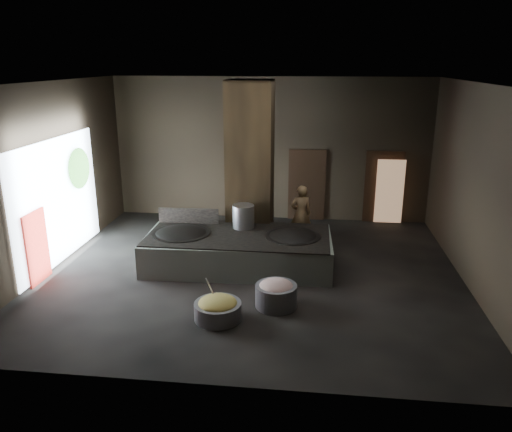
# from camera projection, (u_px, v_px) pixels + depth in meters

# --- Properties ---
(floor) EXTENTS (10.00, 9.00, 0.10)m
(floor) POSITION_uv_depth(u_px,v_px,m) (253.00, 274.00, 12.26)
(floor) COLOR black
(floor) RESTS_ON ground
(ceiling) EXTENTS (10.00, 9.00, 0.10)m
(ceiling) POSITION_uv_depth(u_px,v_px,m) (252.00, 80.00, 10.88)
(ceiling) COLOR black
(ceiling) RESTS_ON back_wall
(back_wall) EXTENTS (10.00, 0.10, 4.50)m
(back_wall) POSITION_uv_depth(u_px,v_px,m) (270.00, 149.00, 15.88)
(back_wall) COLOR black
(back_wall) RESTS_ON ground
(front_wall) EXTENTS (10.00, 0.10, 4.50)m
(front_wall) POSITION_uv_depth(u_px,v_px,m) (214.00, 256.00, 7.26)
(front_wall) COLOR black
(front_wall) RESTS_ON ground
(left_wall) EXTENTS (0.10, 9.00, 4.50)m
(left_wall) POSITION_uv_depth(u_px,v_px,m) (47.00, 177.00, 12.13)
(left_wall) COLOR black
(left_wall) RESTS_ON ground
(right_wall) EXTENTS (0.10, 9.00, 4.50)m
(right_wall) POSITION_uv_depth(u_px,v_px,m) (479.00, 189.00, 11.01)
(right_wall) COLOR black
(right_wall) RESTS_ON ground
(pillar) EXTENTS (1.20, 1.20, 4.50)m
(pillar) POSITION_uv_depth(u_px,v_px,m) (250.00, 166.00, 13.40)
(pillar) COLOR black
(pillar) RESTS_ON ground
(hearth_platform) EXTENTS (4.65, 2.33, 0.80)m
(hearth_platform) POSITION_uv_depth(u_px,v_px,m) (239.00, 251.00, 12.53)
(hearth_platform) COLOR #9FAF9E
(hearth_platform) RESTS_ON ground
(platform_cap) EXTENTS (4.49, 2.16, 0.03)m
(platform_cap) POSITION_uv_depth(u_px,v_px,m) (238.00, 235.00, 12.40)
(platform_cap) COLOR black
(platform_cap) RESTS_ON hearth_platform
(wok_left) EXTENTS (1.45, 1.45, 0.40)m
(wok_left) POSITION_uv_depth(u_px,v_px,m) (181.00, 236.00, 12.54)
(wok_left) COLOR black
(wok_left) RESTS_ON hearth_platform
(wok_left_rim) EXTENTS (1.48, 1.48, 0.05)m
(wok_left_rim) POSITION_uv_depth(u_px,v_px,m) (181.00, 233.00, 12.52)
(wok_left_rim) COLOR black
(wok_left_rim) RESTS_ON hearth_platform
(wok_right) EXTENTS (1.35, 1.35, 0.38)m
(wok_right) POSITION_uv_depth(u_px,v_px,m) (293.00, 239.00, 12.32)
(wok_right) COLOR black
(wok_right) RESTS_ON hearth_platform
(wok_right_rim) EXTENTS (1.38, 1.38, 0.05)m
(wok_right_rim) POSITION_uv_depth(u_px,v_px,m) (293.00, 236.00, 12.30)
(wok_right_rim) COLOR black
(wok_right_rim) RESTS_ON hearth_platform
(stock_pot) EXTENTS (0.56, 0.56, 0.60)m
(stock_pot) POSITION_uv_depth(u_px,v_px,m) (243.00, 216.00, 12.82)
(stock_pot) COLOR #B3B7BB
(stock_pot) RESTS_ON hearth_platform
(splash_guard) EXTENTS (1.60, 0.11, 0.40)m
(splash_guard) POSITION_uv_depth(u_px,v_px,m) (189.00, 216.00, 13.21)
(splash_guard) COLOR black
(splash_guard) RESTS_ON hearth_platform
(cook) EXTENTS (0.68, 0.53, 1.65)m
(cook) POSITION_uv_depth(u_px,v_px,m) (301.00, 214.00, 14.07)
(cook) COLOR #A07D51
(cook) RESTS_ON ground
(veg_basin) EXTENTS (0.97, 0.97, 0.35)m
(veg_basin) POSITION_uv_depth(u_px,v_px,m) (218.00, 311.00, 9.99)
(veg_basin) COLOR slate
(veg_basin) RESTS_ON ground
(veg_fill) EXTENTS (0.78, 0.78, 0.24)m
(veg_fill) POSITION_uv_depth(u_px,v_px,m) (218.00, 303.00, 9.93)
(veg_fill) COLOR #87A14E
(veg_fill) RESTS_ON veg_basin
(ladle) EXTENTS (0.18, 0.36, 0.67)m
(ladle) POSITION_uv_depth(u_px,v_px,m) (212.00, 290.00, 10.03)
(ladle) COLOR #B3B7BB
(ladle) RESTS_ON veg_basin
(meat_basin) EXTENTS (1.09, 1.09, 0.48)m
(meat_basin) POSITION_uv_depth(u_px,v_px,m) (276.00, 296.00, 10.48)
(meat_basin) COLOR slate
(meat_basin) RESTS_ON ground
(meat_fill) EXTENTS (0.73, 0.73, 0.28)m
(meat_fill) POSITION_uv_depth(u_px,v_px,m) (276.00, 287.00, 10.42)
(meat_fill) COLOR tan
(meat_fill) RESTS_ON meat_basin
(doorway_near) EXTENTS (1.18, 0.08, 2.38)m
(doorway_near) POSITION_uv_depth(u_px,v_px,m) (307.00, 186.00, 16.00)
(doorway_near) COLOR black
(doorway_near) RESTS_ON ground
(doorway_near_glow) EXTENTS (0.84, 0.04, 1.99)m
(doorway_near_glow) POSITION_uv_depth(u_px,v_px,m) (303.00, 188.00, 16.02)
(doorway_near_glow) COLOR #8C6647
(doorway_near_glow) RESTS_ON ground
(doorway_far) EXTENTS (1.18, 0.08, 2.38)m
(doorway_far) POSITION_uv_depth(u_px,v_px,m) (383.00, 188.00, 15.73)
(doorway_far) COLOR black
(doorway_far) RESTS_ON ground
(doorway_far_glow) EXTENTS (0.85, 0.04, 2.01)m
(doorway_far_glow) POSITION_uv_depth(u_px,v_px,m) (390.00, 192.00, 15.55)
(doorway_far_glow) COLOR #8C6647
(doorway_far_glow) RESTS_ON ground
(left_opening) EXTENTS (0.04, 4.20, 3.10)m
(left_opening) POSITION_uv_depth(u_px,v_px,m) (58.00, 201.00, 12.51)
(left_opening) COLOR white
(left_opening) RESTS_ON ground
(pavilion_sliver) EXTENTS (0.05, 0.90, 1.70)m
(pavilion_sliver) POSITION_uv_depth(u_px,v_px,m) (37.00, 247.00, 11.49)
(pavilion_sliver) COLOR maroon
(pavilion_sliver) RESTS_ON ground
(tree_silhouette) EXTENTS (0.28, 1.10, 1.10)m
(tree_silhouette) POSITION_uv_depth(u_px,v_px,m) (79.00, 168.00, 13.36)
(tree_silhouette) COLOR #194714
(tree_silhouette) RESTS_ON left_opening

